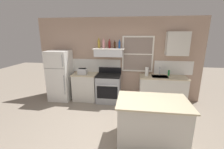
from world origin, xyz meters
TOP-DOWN VIEW (x-y plane):
  - ground_plane at (0.00, 0.00)m, footprint 16.00×16.00m
  - back_wall at (0.03, 2.23)m, footprint 5.40×0.11m
  - refrigerator at (-1.90, 1.84)m, footprint 0.70×0.72m
  - counter_left_of_stove at (-1.05, 1.90)m, footprint 0.79×0.63m
  - toaster at (-1.11, 1.82)m, footprint 0.30×0.20m
  - stove_range at (-0.25, 1.86)m, footprint 0.76×0.69m
  - range_hood_shelf at (-0.25, 1.96)m, footprint 0.96×0.52m
  - bottle_champagne_gold_foil at (-0.58, 2.00)m, footprint 0.08×0.08m
  - bottle_rose_pink at (-0.42, 1.92)m, footprint 0.07×0.07m
  - bottle_red_label_wine at (-0.24, 2.01)m, footprint 0.07×0.07m
  - bottle_brown_stout at (-0.08, 2.00)m, footprint 0.06×0.06m
  - bottle_blue_liqueur at (0.08, 1.94)m, footprint 0.07×0.07m
  - counter_right_with_sink at (1.45, 1.90)m, footprint 1.43×0.63m
  - sink_faucet at (1.35, 2.00)m, footprint 0.03×0.17m
  - paper_towel_roll at (0.95, 1.90)m, footprint 0.11×0.11m
  - dish_soap_bottle at (1.63, 2.00)m, footprint 0.06×0.06m
  - kitchen_island at (0.92, 0.05)m, footprint 1.40×0.90m
  - upper_cabinet_right at (1.80, 2.04)m, footprint 0.64×0.32m

SIDE VIEW (x-z plane):
  - ground_plane at x=0.00m, z-range 0.00..0.00m
  - counter_left_of_stove at x=-1.05m, z-range 0.00..0.91m
  - counter_right_with_sink at x=1.45m, z-range 0.00..0.91m
  - kitchen_island at x=0.92m, z-range 0.00..0.91m
  - stove_range at x=-0.25m, z-range -0.08..1.01m
  - refrigerator at x=-1.90m, z-range 0.00..1.66m
  - dish_soap_bottle at x=1.63m, z-range 0.91..1.09m
  - toaster at x=-1.11m, z-range 0.91..1.10m
  - paper_towel_roll at x=0.95m, z-range 0.91..1.18m
  - sink_faucet at x=1.35m, z-range 0.94..1.22m
  - back_wall at x=0.03m, z-range 0.00..2.70m
  - range_hood_shelf at x=-0.25m, z-range 1.50..1.75m
  - bottle_brown_stout at x=-0.08m, z-range 1.73..1.96m
  - bottle_blue_liqueur at x=0.08m, z-range 1.72..1.99m
  - bottle_red_label_wine at x=-0.24m, z-range 1.72..2.01m
  - bottle_rose_pink at x=-0.42m, z-range 1.72..2.03m
  - bottle_champagne_gold_foil at x=-0.58m, z-range 1.72..2.04m
  - upper_cabinet_right at x=1.80m, z-range 1.55..2.25m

